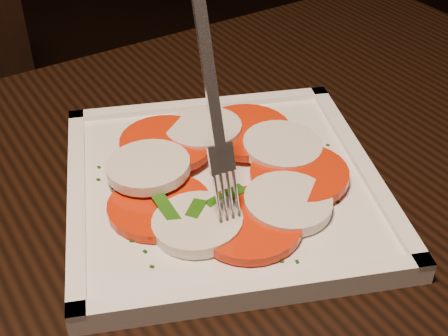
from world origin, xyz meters
TOP-DOWN VIEW (x-y plane):
  - plate at (0.26, 0.06)m, footprint 0.35×0.35m
  - caprese_salad at (0.26, 0.06)m, footprint 0.23×0.24m
  - fork at (0.23, 0.04)m, footprint 0.03×0.06m

SIDE VIEW (x-z plane):
  - plate at x=0.26m, z-range 0.75..0.76m
  - caprese_salad at x=0.26m, z-range 0.76..0.79m
  - fork at x=0.23m, z-range 0.79..0.97m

